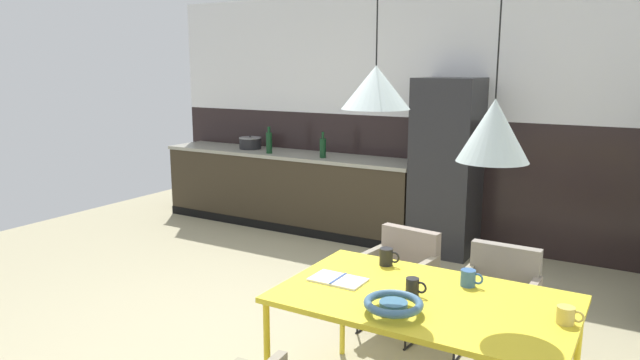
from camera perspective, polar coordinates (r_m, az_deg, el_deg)
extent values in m
plane|color=tan|center=(4.23, -6.88, -15.86)|extent=(8.54, 8.54, 0.00)
cube|color=black|center=(6.56, 9.40, 0.23)|extent=(6.57, 0.12, 1.37)
cube|color=silver|center=(6.45, 9.80, 12.24)|extent=(6.57, 0.12, 1.37)
cube|color=#31291C|center=(6.98, -3.23, -1.09)|extent=(3.28, 0.60, 0.86)
cube|color=gray|center=(6.90, -3.27, 2.58)|extent=(3.31, 0.63, 0.04)
cube|color=black|center=(6.83, -4.63, -4.69)|extent=(3.28, 0.01, 0.10)
cube|color=#232326|center=(6.03, 12.46, 1.28)|extent=(0.62, 0.60, 1.81)
cube|color=gold|center=(3.16, 10.32, -11.58)|extent=(1.53, 0.94, 0.03)
cylinder|color=yellow|center=(3.93, 2.25, -12.38)|extent=(0.04, 0.04, 0.69)
cube|color=gray|center=(4.23, 7.54, -9.73)|extent=(0.54, 0.52, 0.06)
cube|color=gray|center=(4.34, 8.97, -6.71)|extent=(0.46, 0.14, 0.30)
cube|color=gray|center=(4.10, 10.25, -9.04)|extent=(0.10, 0.42, 0.14)
cube|color=gray|center=(4.31, 5.04, -7.88)|extent=(0.10, 0.42, 0.14)
cylinder|color=black|center=(4.08, 8.52, -13.98)|extent=(0.02, 0.02, 0.38)
cylinder|color=black|center=(4.27, 3.76, -12.68)|extent=(0.02, 0.02, 0.38)
cylinder|color=black|center=(4.38, 11.07, -12.21)|extent=(0.02, 0.02, 0.38)
cylinder|color=black|center=(4.56, 6.52, -11.10)|extent=(0.02, 0.02, 0.38)
cylinder|color=black|center=(4.31, 9.76, -15.29)|extent=(0.07, 0.41, 0.02)
cylinder|color=black|center=(4.49, 5.15, -14.02)|extent=(0.07, 0.41, 0.02)
cube|color=gray|center=(3.98, 17.06, -11.66)|extent=(0.49, 0.47, 0.06)
cube|color=gray|center=(4.10, 17.93, -8.27)|extent=(0.46, 0.09, 0.31)
cube|color=gray|center=(3.90, 20.32, -10.77)|extent=(0.06, 0.41, 0.14)
cube|color=gray|center=(4.00, 14.05, -9.86)|extent=(0.06, 0.41, 0.14)
cylinder|color=black|center=(3.87, 19.10, -16.06)|extent=(0.02, 0.02, 0.37)
cylinder|color=black|center=(3.95, 13.24, -15.08)|extent=(0.02, 0.02, 0.37)
cylinder|color=black|center=(4.20, 20.28, -13.85)|extent=(0.02, 0.02, 0.37)
cylinder|color=black|center=(4.28, 14.90, -13.03)|extent=(0.02, 0.02, 0.37)
cylinder|color=black|center=(4.20, 13.99, -16.22)|extent=(0.02, 0.41, 0.02)
cylinder|color=#33607F|center=(2.92, 7.30, -12.45)|extent=(0.14, 0.14, 0.06)
torus|color=#395F7D|center=(2.91, 7.31, -12.08)|extent=(0.30, 0.30, 0.04)
cube|color=white|center=(3.35, 0.63, -9.64)|extent=(0.15, 0.19, 0.01)
cube|color=white|center=(3.28, 3.00, -10.11)|extent=(0.15, 0.19, 0.01)
cube|color=#334C8C|center=(3.31, 1.80, -9.74)|extent=(0.01, 0.19, 0.00)
cylinder|color=gold|center=(3.02, 23.22, -12.24)|extent=(0.08, 0.08, 0.08)
torus|color=gold|center=(3.01, 24.26, -12.29)|extent=(0.06, 0.01, 0.06)
cylinder|color=#335B93|center=(3.33, 14.51, -9.41)|extent=(0.08, 0.08, 0.09)
torus|color=#335B93|center=(3.31, 15.41, -9.46)|extent=(0.06, 0.01, 0.06)
cylinder|color=black|center=(3.14, 9.17, -10.43)|extent=(0.07, 0.07, 0.10)
torus|color=black|center=(3.12, 10.00, -10.49)|extent=(0.07, 0.01, 0.07)
cylinder|color=black|center=(3.56, 6.59, -7.59)|extent=(0.08, 0.08, 0.11)
torus|color=black|center=(3.54, 7.39, -7.64)|extent=(0.07, 0.01, 0.07)
cylinder|color=black|center=(7.25, -6.95, 3.62)|extent=(0.27, 0.27, 0.13)
cylinder|color=gray|center=(7.24, -6.96, 4.19)|extent=(0.28, 0.28, 0.01)
sphere|color=black|center=(7.24, -6.96, 4.33)|extent=(0.02, 0.02, 0.02)
cylinder|color=#0F3319|center=(6.84, -5.08, 3.70)|extent=(0.07, 0.07, 0.25)
cylinder|color=#0F3319|center=(6.82, -5.11, 5.02)|extent=(0.03, 0.03, 0.07)
cylinder|color=#0F3319|center=(6.48, 0.29, 3.19)|extent=(0.07, 0.07, 0.22)
cylinder|color=#0F3319|center=(6.46, 0.29, 4.49)|extent=(0.03, 0.03, 0.08)
cone|color=silver|center=(3.03, 5.58, 9.15)|extent=(0.36, 0.36, 0.22)
cone|color=silver|center=(2.87, 16.89, 4.73)|extent=(0.35, 0.35, 0.30)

